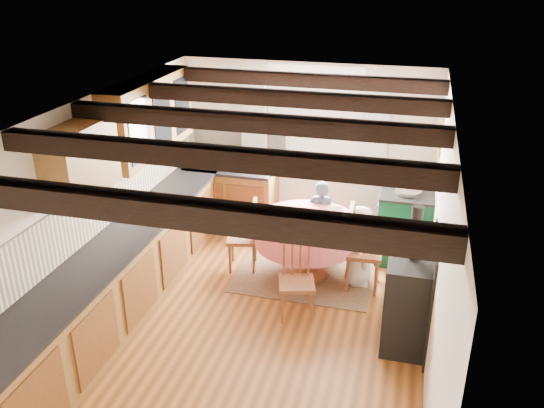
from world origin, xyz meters
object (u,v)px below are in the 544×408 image
(chair_left, at_px, (242,235))
(aga_range, at_px, (406,219))
(child_right, at_px, (359,246))
(dining_table, at_px, (306,248))
(chair_near, at_px, (297,281))
(child_far, at_px, (320,218))
(cup, at_px, (338,224))
(cast_iron_stove, at_px, (411,276))
(chair_right, at_px, (364,249))

(chair_left, relative_size, aga_range, 0.87)
(chair_left, distance_m, child_right, 1.48)
(dining_table, relative_size, chair_near, 1.41)
(dining_table, distance_m, chair_left, 0.82)
(chair_left, bearing_deg, child_far, 111.76)
(child_far, height_order, child_right, child_far)
(dining_table, xyz_separation_m, chair_near, (0.08, -0.90, 0.07))
(cup, bearing_deg, cast_iron_stove, -46.69)
(chair_right, distance_m, cast_iron_stove, 1.12)
(chair_right, bearing_deg, aga_range, -24.89)
(chair_left, distance_m, aga_range, 2.20)
(chair_near, height_order, cast_iron_stove, cast_iron_stove)
(cup, bearing_deg, child_far, 115.11)
(child_far, bearing_deg, dining_table, 82.00)
(chair_near, height_order, chair_right, chair_right)
(child_far, distance_m, child_right, 0.84)
(aga_range, bearing_deg, cast_iron_stove, -86.80)
(child_right, bearing_deg, aga_range, -34.68)
(cast_iron_stove, height_order, cup, cast_iron_stove)
(chair_near, relative_size, child_right, 0.88)
(chair_right, bearing_deg, dining_table, 80.73)
(aga_range, distance_m, child_far, 1.14)
(chair_right, relative_size, cup, 9.65)
(chair_near, xyz_separation_m, chair_left, (-0.90, 0.87, 0.01))
(chair_right, xyz_separation_m, cast_iron_stove, (0.55, -0.94, 0.25))
(cast_iron_stove, distance_m, child_far, 2.03)
(child_right, bearing_deg, chair_right, -146.62)
(aga_range, relative_size, child_far, 1.00)
(child_far, height_order, cup, child_far)
(child_right, bearing_deg, chair_near, 139.91)
(chair_right, bearing_deg, cup, 90.03)
(chair_near, distance_m, cast_iron_stove, 1.24)
(chair_left, distance_m, chair_right, 1.54)
(chair_right, bearing_deg, child_right, 38.37)
(chair_near, distance_m, cup, 0.93)
(child_right, bearing_deg, cup, 101.57)
(chair_right, height_order, child_far, child_far)
(cast_iron_stove, bearing_deg, chair_near, 173.37)
(cast_iron_stove, relative_size, child_far, 1.45)
(dining_table, xyz_separation_m, aga_range, (1.16, 0.93, 0.11))
(chair_right, height_order, cast_iron_stove, cast_iron_stove)
(child_far, bearing_deg, cast_iron_stove, 125.94)
(chair_left, bearing_deg, child_right, 77.82)
(chair_near, relative_size, chair_right, 0.86)
(dining_table, xyz_separation_m, chair_right, (0.73, -0.10, 0.14))
(cast_iron_stove, bearing_deg, aga_range, 93.20)
(chair_left, relative_size, child_right, 0.90)
(chair_right, xyz_separation_m, child_far, (-0.65, 0.68, 0.01))
(chair_near, bearing_deg, dining_table, 79.74)
(chair_left, relative_size, chair_right, 0.89)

